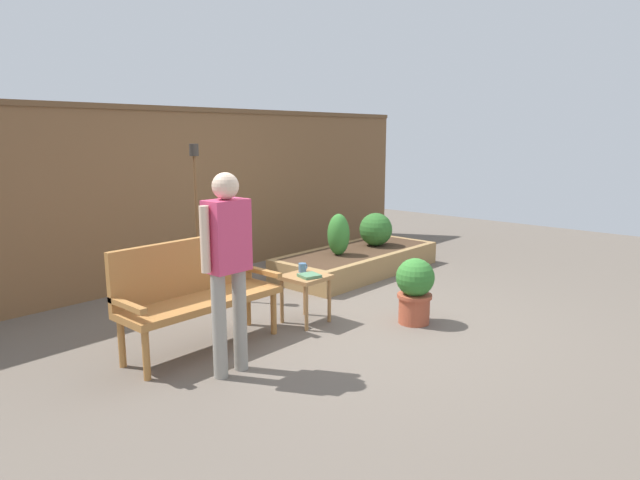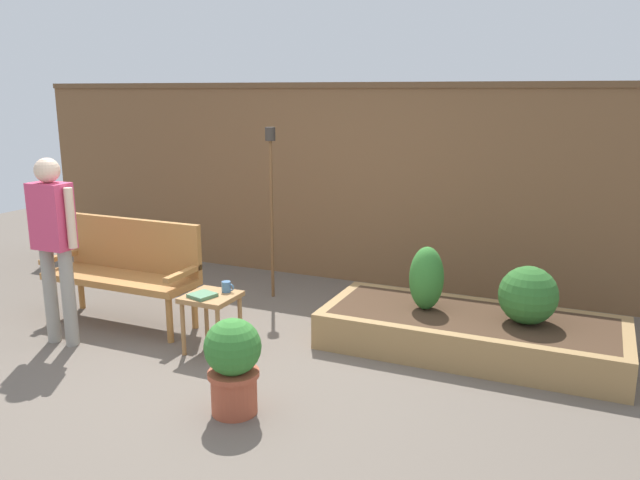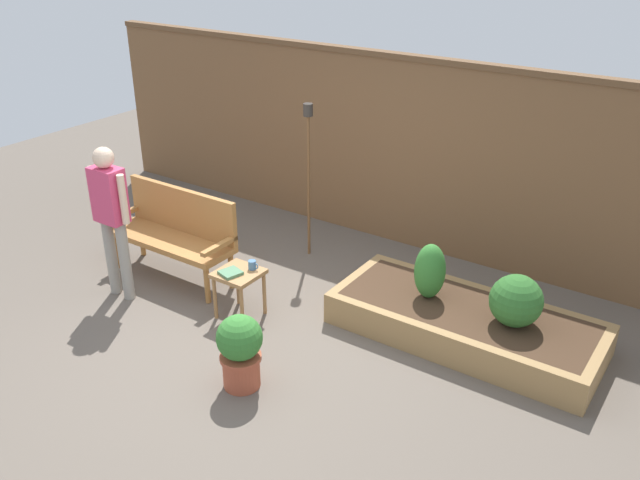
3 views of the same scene
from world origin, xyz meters
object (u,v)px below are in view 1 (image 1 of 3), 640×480
Objects in this scene: cup_on_table at (303,268)px; side_table at (306,283)px; tiki_torch at (196,194)px; shrub_near_bench at (339,235)px; person_by_bench at (228,256)px; book_on_table at (309,276)px; shrub_far_corner at (376,229)px; garden_bench at (195,286)px; potted_boxwood at (415,288)px.

side_table is at bearing -124.47° from cup_on_table.
cup_on_table is at bearing -77.72° from tiki_torch.
shrub_near_bench reaches higher than cup_on_table.
book_on_table is at bearing 13.53° from person_by_bench.
cup_on_table reaches higher than side_table.
shrub_far_corner is at bearing 0.00° from shrub_near_bench.
person_by_bench is (-0.16, -0.65, 0.39)m from garden_bench.
book_on_table is 1.33m from person_by_bench.
potted_boxwood is 2.07m from person_by_bench.
shrub_near_bench is (2.62, 0.58, 0.02)m from garden_bench.
tiki_torch is (-0.18, 1.52, 0.69)m from book_on_table.
book_on_table is at bearing -158.36° from shrub_far_corner.
person_by_bench is (-2.78, -1.23, 0.37)m from shrub_near_bench.
side_table is 0.13m from book_on_table.
side_table is 1.40m from person_by_bench.
garden_bench is 3.48m from shrub_far_corner.
person_by_bench is (-1.03, -1.81, -0.25)m from tiki_torch.
shrub_near_bench is at bearing 63.32° from potted_boxwood.
tiki_torch is (-0.21, 1.44, 0.78)m from side_table.
potted_boxwood is at bearing -12.70° from person_by_bench.
person_by_bench is (-3.59, -1.23, 0.40)m from shrub_far_corner.
side_table is at bearing -81.69° from tiki_torch.
cup_on_table is at bearing -8.28° from garden_bench.
shrub_near_bench reaches higher than potted_boxwood.
shrub_far_corner reaches higher than side_table.
person_by_bench is at bearing -159.91° from cup_on_table.
side_table is 0.28× the size of tiki_torch.
person_by_bench is (-1.32, -0.48, 0.41)m from cup_on_table.
cup_on_table is (1.17, -0.17, -0.02)m from garden_bench.
garden_bench is 2.69m from shrub_near_bench.
shrub_near_bench is 3.06m from person_by_bench.
cup_on_table is 0.17× the size of potted_boxwood.
shrub_near_bench is at bearing 29.35° from side_table.
person_by_bench reaches higher than shrub_near_bench.
garden_bench reaches higher than book_on_table.
potted_boxwood is at bearing -134.58° from shrub_far_corner.
side_table is at bearing 130.83° from potted_boxwood.
potted_boxwood is 2.35m from shrub_far_corner.
tiki_torch is (-2.56, 0.58, 0.65)m from shrub_far_corner.
person_by_bench is at bearing -150.44° from book_on_table.
person_by_bench is at bearing 167.30° from potted_boxwood.
cup_on_table is 0.21× the size of shrub_near_bench.
garden_bench is at bearing 148.56° from potted_boxwood.
book_on_table is (-0.03, -0.08, 0.10)m from side_table.
potted_boxwood is 0.42× the size of person_by_bench.
potted_boxwood is at bearing -116.68° from shrub_near_bench.
tiki_torch is 1.11× the size of person_by_bench.
person_by_bench is at bearing -156.07° from shrub_near_bench.
garden_bench reaches higher than side_table.
person_by_bench reaches higher than side_table.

